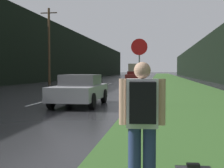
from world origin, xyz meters
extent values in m
cube|color=#386028|center=(7.30, 40.00, 0.01)|extent=(6.00, 240.00, 0.02)
cube|color=silver|center=(0.00, 13.44, 0.00)|extent=(0.12, 3.00, 0.01)
cube|color=silver|center=(0.00, 20.44, 0.00)|extent=(0.12, 3.00, 0.01)
cube|color=silver|center=(0.00, 27.44, 0.00)|extent=(0.12, 3.00, 0.01)
cube|color=silver|center=(0.00, 34.44, 0.00)|extent=(0.12, 3.00, 0.01)
cube|color=black|center=(-10.30, 50.00, 4.24)|extent=(2.00, 140.00, 8.48)
cube|color=black|center=(13.30, 50.00, 3.29)|extent=(2.00, 140.00, 6.57)
cylinder|color=#4C3823|center=(-6.05, 31.50, 4.05)|extent=(0.24, 0.24, 8.11)
cube|color=#4C3823|center=(-6.05, 31.50, 7.61)|extent=(1.80, 0.10, 0.10)
cylinder|color=slate|center=(4.69, 12.89, 1.08)|extent=(0.07, 0.07, 2.16)
cylinder|color=#B71414|center=(4.69, 12.89, 2.51)|extent=(0.70, 0.02, 0.70)
cylinder|color=navy|center=(5.24, 3.35, 0.41)|extent=(0.16, 0.16, 0.82)
cylinder|color=navy|center=(5.41, 3.36, 0.41)|extent=(0.16, 0.16, 0.82)
cube|color=white|center=(5.33, 3.36, 1.11)|extent=(0.39, 0.24, 0.59)
sphere|color=tan|center=(5.33, 3.36, 1.50)|extent=(0.20, 0.20, 0.20)
cylinder|color=tan|center=(5.09, 3.34, 1.13)|extent=(0.09, 0.09, 0.55)
cylinder|color=tan|center=(5.56, 3.38, 1.13)|extent=(0.09, 0.09, 0.55)
cube|color=black|center=(5.34, 3.16, 1.14)|extent=(0.31, 0.20, 0.47)
cube|color=black|center=(5.92, 3.24, 0.42)|extent=(0.15, 0.09, 0.04)
cube|color=#9E9EA3|center=(2.15, 12.64, 0.58)|extent=(1.75, 4.16, 0.58)
cube|color=#5E5E61|center=(2.15, 12.84, 1.10)|extent=(1.49, 1.87, 0.46)
cylinder|color=black|center=(2.98, 11.35, 0.32)|extent=(0.20, 0.64, 0.64)
cylinder|color=black|center=(1.32, 11.35, 0.32)|extent=(0.20, 0.64, 0.64)
cylinder|color=black|center=(2.98, 13.93, 0.32)|extent=(0.20, 0.64, 0.64)
cylinder|color=black|center=(1.32, 13.93, 0.32)|extent=(0.20, 0.64, 0.64)
cube|color=maroon|center=(2.15, 41.39, 0.65)|extent=(1.81, 4.76, 0.69)
cube|color=#40120F|center=(2.15, 41.63, 1.20)|extent=(1.54, 2.14, 0.41)
cylinder|color=black|center=(3.01, 39.92, 0.34)|extent=(0.20, 0.68, 0.68)
cylinder|color=black|center=(1.29, 39.92, 0.34)|extent=(0.20, 0.68, 0.68)
cylinder|color=black|center=(3.01, 42.87, 0.34)|extent=(0.20, 0.68, 0.68)
cylinder|color=black|center=(1.29, 42.87, 0.34)|extent=(0.20, 0.68, 0.68)
cube|color=#6E684F|center=(-2.15, 97.01, 1.59)|extent=(2.37, 2.50, 2.37)
cube|color=tan|center=(-2.15, 93.38, 1.98)|extent=(2.49, 4.77, 3.16)
cylinder|color=black|center=(-3.33, 96.76, 0.45)|extent=(0.28, 0.90, 0.90)
cylinder|color=black|center=(-0.96, 96.76, 0.45)|extent=(0.28, 0.90, 0.90)
cylinder|color=black|center=(-3.33, 92.19, 0.45)|extent=(0.28, 0.90, 0.90)
cylinder|color=black|center=(-0.96, 92.19, 0.45)|extent=(0.28, 0.90, 0.90)
camera|label=1|loc=(5.52, -0.39, 1.50)|focal=50.00mm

